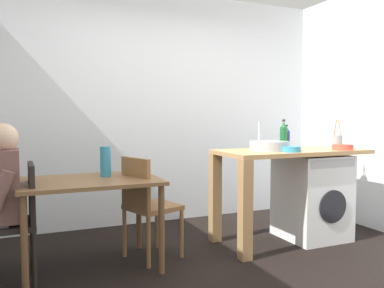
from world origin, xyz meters
TOP-DOWN VIEW (x-y plane):
  - ground_plane at (0.00, 0.00)m, footprint 5.46×5.46m
  - wall_back at (0.00, 1.75)m, footprint 4.60×0.10m
  - dining_table at (-0.97, 0.51)m, footprint 1.10×0.76m
  - chair_person_seat at (-1.51, 0.41)m, footprint 0.41×0.41m
  - chair_opposite at (-0.49, 0.54)m, footprint 0.51×0.51m
  - kitchen_counter at (0.79, 0.47)m, footprint 1.50×0.68m
  - washing_machine at (1.26, 0.47)m, footprint 0.60×0.61m
  - sink_basin at (0.73, 0.47)m, footprint 0.38×0.38m
  - tap at (0.73, 0.65)m, footprint 0.02×0.02m
  - bottle_tall_green at (1.05, 0.68)m, footprint 0.08×0.08m
  - bottle_squat_brown at (1.14, 0.75)m, footprint 0.07×0.07m
  - mixing_bowl at (0.83, 0.27)m, footprint 0.19×0.19m
  - utensil_crock at (1.63, 0.52)m, footprint 0.11×0.11m
  - colander at (1.45, 0.25)m, footprint 0.20×0.20m
  - vase at (-0.82, 0.61)m, footprint 0.09×0.09m
  - scissors at (0.95, 0.37)m, footprint 0.15×0.06m

SIDE VIEW (x-z plane):
  - ground_plane at x=0.00m, z-range 0.00..0.00m
  - washing_machine at x=1.26m, z-range 0.00..0.86m
  - chair_person_seat at x=-1.51m, z-range 0.06..0.96m
  - chair_opposite at x=-0.49m, z-range 0.06..0.96m
  - dining_table at x=-0.97m, z-range 0.27..1.01m
  - kitchen_counter at x=0.79m, z-range 0.30..1.22m
  - vase at x=-0.82m, z-range 0.74..1.00m
  - scissors at x=0.95m, z-range 0.92..0.93m
  - mixing_bowl at x=0.83m, z-range 0.92..0.98m
  - colander at x=1.45m, z-range 0.92..0.98m
  - sink_basin at x=0.73m, z-range 0.92..1.01m
  - utensil_crock at x=1.63m, z-range 0.84..1.14m
  - bottle_squat_brown at x=1.14m, z-range 0.91..1.15m
  - bottle_tall_green at x=1.05m, z-range 0.91..1.21m
  - tap at x=0.73m, z-range 0.92..1.20m
  - wall_back at x=0.00m, z-range 0.00..2.70m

